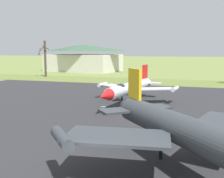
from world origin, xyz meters
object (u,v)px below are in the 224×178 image
object	(u,v)px
jet_fighter_rear_center	(129,88)
visitor_building	(83,58)
jet_fighter_front_left	(200,137)
info_placard_rear_center	(104,110)

from	to	relation	value
jet_fighter_rear_center	visitor_building	xyz separation A→B (m)	(-27.63, 47.61, 2.01)
jet_fighter_rear_center	jet_fighter_front_left	bearing A→B (deg)	-65.65
jet_fighter_rear_center	info_placard_rear_center	size ratio (longest dim) A/B	15.25
jet_fighter_rear_center	info_placard_rear_center	distance (m)	6.81
jet_fighter_rear_center	info_placard_rear_center	bearing A→B (deg)	-97.05
jet_fighter_front_left	visitor_building	distance (m)	75.28
jet_fighter_front_left	info_placard_rear_center	distance (m)	15.10
info_placard_rear_center	visitor_building	world-z (taller)	visitor_building
info_placard_rear_center	visitor_building	bearing A→B (deg)	116.31
jet_fighter_front_left	visitor_building	world-z (taller)	visitor_building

